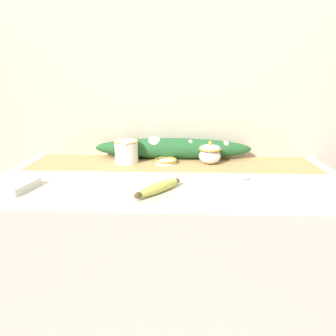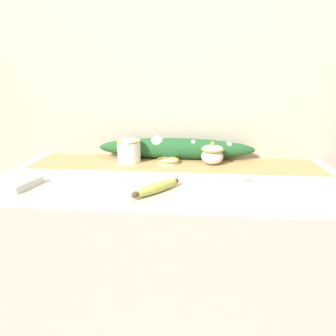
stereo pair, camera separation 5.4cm
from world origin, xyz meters
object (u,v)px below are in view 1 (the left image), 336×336
(sugar_bowl, at_px, (210,154))
(spoon, at_px, (244,177))
(small_dish, at_px, (166,161))
(cream_pitcher, at_px, (126,151))
(banana, at_px, (158,188))
(napkin_stack, at_px, (13,185))

(sugar_bowl, distance_m, spoon, 0.25)
(small_dish, height_order, spoon, small_dish)
(cream_pitcher, distance_m, sugar_bowl, 0.40)
(small_dish, bearing_deg, cream_pitcher, 178.75)
(banana, relative_size, napkin_stack, 1.33)
(spoon, bearing_deg, napkin_stack, -138.12)
(cream_pitcher, bearing_deg, small_dish, -1.25)
(cream_pitcher, xyz_separation_m, small_dish, (0.19, -0.00, -0.05))
(sugar_bowl, distance_m, small_dish, 0.22)
(sugar_bowl, bearing_deg, banana, -120.28)
(cream_pitcher, bearing_deg, spoon, -21.49)
(banana, xyz_separation_m, napkin_stack, (-0.55, 0.02, -0.01))
(small_dish, xyz_separation_m, spoon, (0.34, -0.20, -0.01))
(sugar_bowl, relative_size, banana, 0.59)
(sugar_bowl, distance_m, napkin_stack, 0.85)
(cream_pitcher, relative_size, banana, 0.73)
(banana, bearing_deg, small_dish, 88.64)
(napkin_stack, bearing_deg, banana, -1.68)
(cream_pitcher, relative_size, small_dish, 1.25)
(sugar_bowl, height_order, small_dish, sugar_bowl)
(cream_pitcher, relative_size, napkin_stack, 0.97)
(small_dish, height_order, napkin_stack, napkin_stack)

